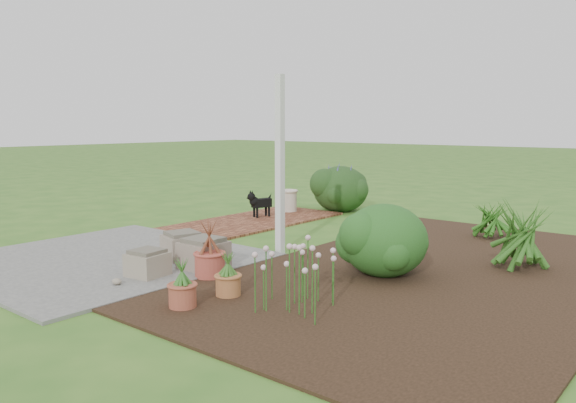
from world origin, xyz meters
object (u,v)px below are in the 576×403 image
Objects in this scene: black_dog at (259,202)px; cream_ceramic_urn at (289,201)px; evergreen_shrub at (384,238)px; stone_trough_near at (148,264)px.

cream_ceramic_urn is at bearing 106.53° from black_dog.
cream_ceramic_urn is 0.41× the size of evergreen_shrub.
cream_ceramic_urn is (-1.81, 4.88, 0.08)m from stone_trough_near.
black_dog reaches higher than cream_ceramic_urn.
black_dog reaches higher than stone_trough_near.
stone_trough_near is 0.95× the size of cream_ceramic_urn.
stone_trough_near is 0.39× the size of evergreen_shrub.
black_dog is (-1.81, 3.97, 0.15)m from stone_trough_near.
stone_trough_near is 4.37m from black_dog.
black_dog is 1.28× the size of cream_ceramic_urn.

